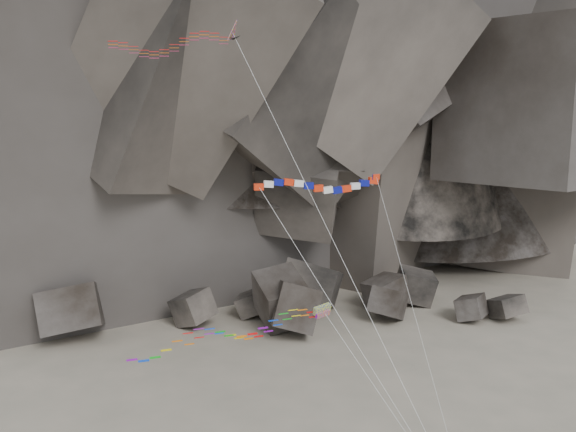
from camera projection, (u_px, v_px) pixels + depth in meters
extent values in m
cube|color=#47423F|center=(71.00, 320.00, 74.59)|extent=(7.33, 7.61, 7.55)
cube|color=#47423F|center=(295.00, 315.00, 75.88)|extent=(6.59, 6.37, 7.31)
cube|color=#47423F|center=(281.00, 308.00, 78.51)|extent=(6.75, 8.35, 7.86)
cube|color=#47423F|center=(506.00, 311.00, 81.71)|extent=(4.27, 4.52, 3.77)
cube|color=#47423F|center=(471.00, 311.00, 81.48)|extent=(5.25, 5.40, 3.66)
cube|color=#47423F|center=(415.00, 290.00, 88.12)|extent=(6.29, 5.70, 5.28)
cube|color=#47423F|center=(385.00, 297.00, 85.72)|extent=(6.70, 5.77, 4.98)
cube|color=#47423F|center=(254.00, 308.00, 82.73)|extent=(5.59, 4.74, 4.17)
cube|color=#47423F|center=(193.00, 314.00, 79.13)|extent=(6.31, 5.93, 5.15)
cube|color=#47423F|center=(388.00, 309.00, 81.33)|extent=(6.20, 6.07, 4.89)
cube|color=#47423F|center=(311.00, 293.00, 85.53)|extent=(9.69, 8.85, 7.57)
cube|color=#47423F|center=(12.00, 327.00, 75.47)|extent=(6.50, 6.11, 5.09)
cylinder|color=silver|center=(345.00, 265.00, 42.32)|extent=(12.33, 15.52, 30.85)
cube|color=red|center=(259.00, 187.00, 46.24)|extent=(0.71, 0.48, 0.46)
cube|color=white|center=(269.00, 184.00, 46.31)|extent=(0.74, 0.49, 0.51)
cube|color=#0C1184|center=(279.00, 182.00, 46.36)|extent=(0.76, 0.49, 0.55)
cube|color=red|center=(289.00, 182.00, 46.40)|extent=(0.76, 0.49, 0.55)
cube|color=white|center=(299.00, 183.00, 46.46)|extent=(0.75, 0.49, 0.52)
cube|color=#0C1184|center=(308.00, 186.00, 46.55)|extent=(0.71, 0.48, 0.47)
cube|color=red|center=(318.00, 188.00, 46.68)|extent=(0.73, 0.48, 0.50)
cube|color=white|center=(328.00, 190.00, 46.85)|extent=(0.76, 0.49, 0.54)
cube|color=#0C1184|center=(337.00, 190.00, 47.04)|extent=(0.76, 0.49, 0.55)
cube|color=red|center=(346.00, 189.00, 47.24)|extent=(0.75, 0.49, 0.53)
cube|color=white|center=(355.00, 186.00, 47.43)|extent=(0.72, 0.48, 0.49)
cube|color=#0C1184|center=(364.00, 183.00, 47.60)|extent=(0.72, 0.48, 0.49)
cube|color=red|center=(373.00, 181.00, 47.75)|extent=(0.75, 0.49, 0.53)
cylinder|color=silver|center=(359.00, 347.00, 42.50)|extent=(10.85, 13.56, 19.97)
cube|color=#EDFC0E|center=(322.00, 309.00, 47.43)|extent=(1.46, 0.99, 0.82)
cube|color=#0CB219|center=(323.00, 314.00, 47.30)|extent=(1.22, 0.77, 0.56)
cylinder|color=silver|center=(392.00, 412.00, 43.19)|extent=(6.41, 12.32, 10.90)
cube|color=red|center=(376.00, 177.00, 44.96)|extent=(0.58, 0.28, 0.39)
cube|color=#0C1184|center=(374.00, 177.00, 44.92)|extent=(0.22, 0.13, 0.40)
cylinder|color=silver|center=(423.00, 344.00, 41.95)|extent=(2.97, 10.79, 20.82)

